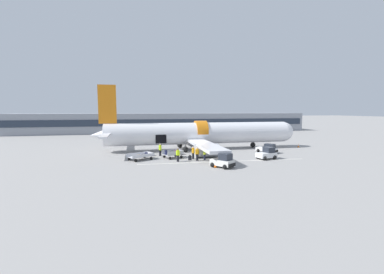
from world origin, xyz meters
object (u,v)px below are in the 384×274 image
(baggage_cart_queued, at_px, (141,156))
(baggage_tug_rear, at_px, (223,161))
(ground_crew_helper, at_px, (197,153))
(baggage_cart_loading, at_px, (173,154))
(baggage_tug_lead, at_px, (267,154))
(ground_crew_loader_b, at_px, (160,149))
(ground_crew_loader_a, at_px, (205,154))
(ground_crew_driver, at_px, (178,155))
(baggage_tug_mid, at_px, (267,149))
(airplane, at_px, (198,134))
(suitcase_on_tarmac_upright, at_px, (190,158))
(ground_crew_supervisor, at_px, (193,152))

(baggage_cart_queued, bearing_deg, baggage_tug_rear, -36.36)
(ground_crew_helper, bearing_deg, baggage_cart_loading, 137.47)
(baggage_tug_lead, xyz_separation_m, ground_crew_loader_b, (-14.02, 5.62, 0.26))
(baggage_cart_queued, height_order, ground_crew_loader_a, ground_crew_loader_a)
(baggage_tug_rear, xyz_separation_m, ground_crew_driver, (-4.59, 4.51, 0.20))
(baggage_tug_lead, height_order, baggage_tug_mid, baggage_tug_lead)
(airplane, relative_size, baggage_tug_lead, 12.22)
(ground_crew_loader_a, bearing_deg, baggage_tug_rear, -79.60)
(suitcase_on_tarmac_upright, bearing_deg, ground_crew_loader_a, -5.82)
(ground_crew_helper, bearing_deg, suitcase_on_tarmac_upright, 149.72)
(baggage_tug_lead, xyz_separation_m, baggage_tug_mid, (2.61, 4.60, -0.05))
(ground_crew_driver, distance_m, ground_crew_helper, 2.60)
(ground_crew_loader_b, height_order, ground_crew_helper, ground_crew_helper)
(baggage_tug_rear, distance_m, ground_crew_helper, 4.99)
(airplane, height_order, baggage_tug_mid, airplane)
(airplane, bearing_deg, ground_crew_driver, -117.79)
(airplane, distance_m, ground_crew_driver, 10.97)
(airplane, bearing_deg, baggage_tug_rear, -91.84)
(ground_crew_driver, bearing_deg, ground_crew_helper, 1.40)
(baggage_cart_queued, distance_m, ground_crew_driver, 5.20)
(baggage_cart_queued, xyz_separation_m, ground_crew_loader_b, (2.81, 2.46, 0.48))
(airplane, xyz_separation_m, ground_crew_helper, (-2.45, -9.51, -1.71))
(baggage_tug_mid, xyz_separation_m, suitcase_on_tarmac_upright, (-13.07, -3.16, -0.34))
(baggage_cart_queued, distance_m, ground_crew_loader_b, 3.76)
(airplane, xyz_separation_m, baggage_cart_queued, (-9.69, -7.28, -2.21))
(baggage_tug_lead, xyz_separation_m, ground_crew_helper, (-9.59, 0.94, 0.28))
(ground_crew_loader_a, relative_size, ground_crew_driver, 0.90)
(ground_crew_loader_b, bearing_deg, baggage_cart_loading, -52.54)
(baggage_cart_queued, height_order, ground_crew_loader_b, ground_crew_loader_b)
(ground_crew_loader_a, distance_m, ground_crew_helper, 1.15)
(ground_crew_loader_b, bearing_deg, suitcase_on_tarmac_upright, -49.59)
(baggage_tug_rear, relative_size, ground_crew_loader_a, 1.94)
(baggage_tug_rear, relative_size, ground_crew_driver, 1.74)
(baggage_tug_mid, xyz_separation_m, ground_crew_loader_a, (-11.10, -3.36, 0.19))
(ground_crew_driver, bearing_deg, ground_crew_loader_b, 111.07)
(baggage_tug_lead, xyz_separation_m, ground_crew_supervisor, (-9.83, 2.32, 0.22))
(baggage_tug_lead, relative_size, baggage_tug_rear, 0.95)
(baggage_tug_mid, distance_m, baggage_tug_rear, 13.12)
(ground_crew_loader_a, height_order, ground_crew_supervisor, ground_crew_supervisor)
(baggage_tug_lead, distance_m, ground_crew_supervisor, 10.10)
(baggage_tug_rear, distance_m, ground_crew_supervisor, 6.36)
(baggage_tug_mid, height_order, baggage_cart_loading, baggage_tug_mid)
(ground_crew_loader_b, distance_m, ground_crew_supervisor, 5.34)
(ground_crew_driver, bearing_deg, baggage_tug_mid, 14.14)
(baggage_tug_lead, relative_size, baggage_cart_queued, 0.69)
(airplane, bearing_deg, baggage_tug_mid, -30.94)
(baggage_tug_mid, height_order, ground_crew_loader_a, ground_crew_loader_a)
(baggage_tug_lead, height_order, baggage_tug_rear, baggage_tug_rear)
(baggage_cart_loading, xyz_separation_m, ground_crew_supervisor, (2.58, -1.20, 0.35))
(baggage_tug_lead, xyz_separation_m, ground_crew_driver, (-12.19, 0.87, 0.23))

